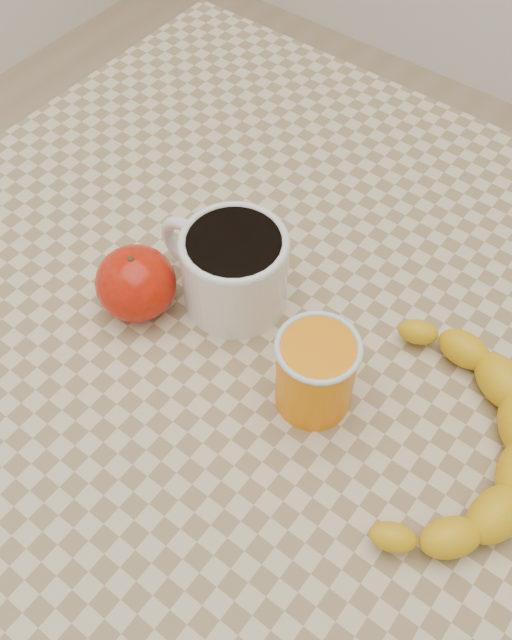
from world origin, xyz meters
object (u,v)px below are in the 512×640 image
Objects in this scene: apple at (136,283)px; banana at (455,439)px; table at (256,382)px; coffee_mug at (232,266)px; orange_juice_glass at (316,372)px.

apple is 0.30m from banana.
table is 5.94× the size of coffee_mug.
table is 0.15m from orange_juice_glass.
coffee_mug reaches higher than table.
banana reaches higher than table.
table is 9.20× the size of apple.
orange_juice_glass reaches higher than banana.
orange_juice_glass is 0.12m from banana.
table is 0.14m from coffee_mug.
coffee_mug is 0.09m from apple.
apple is (-0.06, -0.06, -0.01)m from coffee_mug.
banana is (0.12, 0.03, -0.02)m from orange_juice_glass.
orange_juice_glass is at bearing -17.17° from table.
coffee_mug is 1.68× the size of orange_juice_glass.
orange_juice_glass is at bearing -20.15° from coffee_mug.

